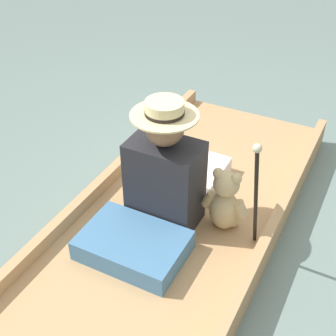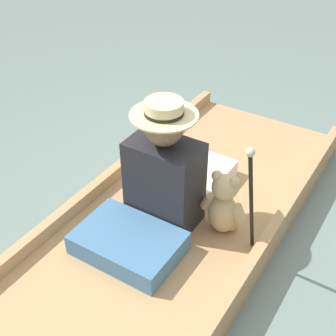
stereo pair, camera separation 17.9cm
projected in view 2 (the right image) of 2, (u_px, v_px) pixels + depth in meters
The scene contains 7 objects.
ground_plane at pixel (183, 224), 2.92m from camera, with size 16.00×16.00×0.00m, color slate.
punt_boat at pixel (183, 216), 2.88m from camera, with size 1.15×2.65×0.21m.
seat_cushion at pixel (128, 243), 2.53m from camera, with size 0.56×0.39×0.12m.
seated_person at pixel (172, 172), 2.68m from camera, with size 0.40×0.80×0.78m.
teddy_bear at pixel (224, 205), 2.60m from camera, with size 0.28×0.17×0.40m.
wine_glass at pixel (155, 161), 3.14m from camera, with size 0.09×0.09×0.10m.
walking_cane at pixel (251, 194), 2.26m from camera, with size 0.04×0.24×0.77m.
Camera 2 is at (1.06, -1.88, 2.00)m, focal length 50.00 mm.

